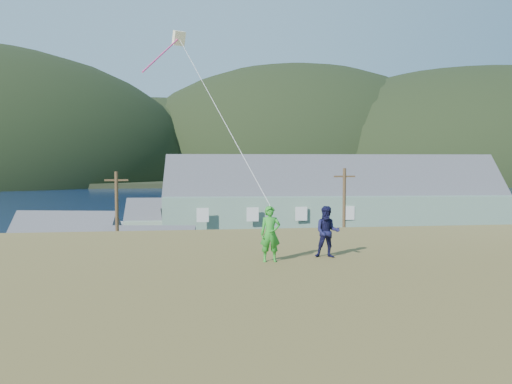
# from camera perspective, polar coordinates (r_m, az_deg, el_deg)

# --- Properties ---
(ground) EXTENTS (900.00, 900.00, 0.00)m
(ground) POSITION_cam_1_polar(r_m,az_deg,el_deg) (35.24, -9.25, -13.29)
(ground) COLOR #0A1638
(ground) RESTS_ON ground
(grass_strip) EXTENTS (110.00, 8.00, 0.10)m
(grass_strip) POSITION_cam_1_polar(r_m,az_deg,el_deg) (33.31, -9.36, -14.19)
(grass_strip) COLOR #4C3D19
(grass_strip) RESTS_ON ground
(waterfront_lot) EXTENTS (72.00, 36.00, 0.12)m
(waterfront_lot) POSITION_cam_1_polar(r_m,az_deg,el_deg) (51.75, -8.66, -7.86)
(waterfront_lot) COLOR #28282B
(waterfront_lot) RESTS_ON ground
(wharf) EXTENTS (26.00, 14.00, 0.90)m
(wharf) POSITION_cam_1_polar(r_m,az_deg,el_deg) (74.73, -12.91, -4.17)
(wharf) COLOR gray
(wharf) RESTS_ON ground
(far_shore) EXTENTS (900.00, 320.00, 2.00)m
(far_shore) POSITION_cam_1_polar(r_m,az_deg,el_deg) (363.88, -7.65, 1.82)
(far_shore) COLOR black
(far_shore) RESTS_ON ground
(far_hills) EXTENTS (760.00, 265.00, 143.00)m
(far_hills) POSITION_cam_1_polar(r_m,az_deg,el_deg) (315.14, -1.19, 1.81)
(far_hills) COLOR black
(far_hills) RESTS_ON ground
(lodge) EXTENTS (38.57, 13.03, 13.35)m
(lodge) POSITION_cam_1_polar(r_m,az_deg,el_deg) (57.44, 8.89, -1.66)
(lodge) COLOR gray
(lodge) RESTS_ON waterfront_lot
(shed_palegreen_near) EXTENTS (10.29, 7.48, 6.82)m
(shed_palegreen_near) POSITION_cam_1_polar(r_m,az_deg,el_deg) (48.59, -21.19, -5.77)
(shed_palegreen_near) COLOR gray
(shed_palegreen_near) RESTS_ON waterfront_lot
(shed_white) EXTENTS (8.02, 5.81, 5.95)m
(shed_white) POSITION_cam_1_polar(r_m,az_deg,el_deg) (41.31, -12.21, -7.58)
(shed_white) COLOR silver
(shed_white) RESTS_ON waterfront_lot
(shed_palegreen_far) EXTENTS (10.78, 6.55, 7.03)m
(shed_palegreen_far) POSITION_cam_1_polar(r_m,az_deg,el_deg) (61.69, -9.86, -3.60)
(shed_palegreen_far) COLOR gray
(shed_palegreen_far) RESTS_ON waterfront_lot
(utility_poles) EXTENTS (31.15, 0.24, 9.56)m
(utility_poles) POSITION_cam_1_polar(r_m,az_deg,el_deg) (35.93, -14.72, -5.09)
(utility_poles) COLOR #47331E
(utility_poles) RESTS_ON waterfront_lot
(parked_cars) EXTENTS (27.30, 13.26, 1.58)m
(parked_cars) POSITION_cam_1_polar(r_m,az_deg,el_deg) (56.83, -17.18, -6.16)
(parked_cars) COLOR slate
(parked_cars) RESTS_ON waterfront_lot
(kite_flyer_green) EXTENTS (0.60, 0.41, 1.60)m
(kite_flyer_green) POSITION_cam_1_polar(r_m,az_deg,el_deg) (14.37, 1.64, -4.81)
(kite_flyer_green) COLOR #288D26
(kite_flyer_green) RESTS_ON hillside
(kite_flyer_navy) EXTENTS (0.87, 0.75, 1.55)m
(kite_flyer_navy) POSITION_cam_1_polar(r_m,az_deg,el_deg) (15.15, 8.16, -4.53)
(kite_flyer_navy) COLOR #15153A
(kite_flyer_navy) RESTS_ON hillside
(kite_rig) EXTENTS (1.98, 3.41, 9.18)m
(kite_rig) POSITION_cam_1_polar(r_m,az_deg,el_deg) (20.55, -8.97, 16.52)
(kite_rig) COLOR #FFF4C2
(kite_rig) RESTS_ON ground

